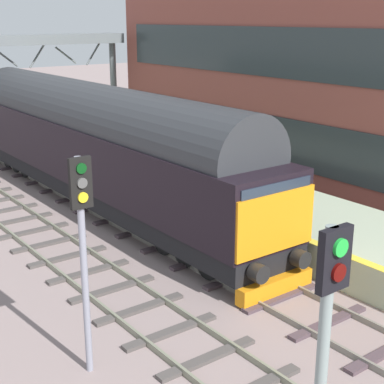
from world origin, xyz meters
name	(u,v)px	position (x,y,z in m)	size (l,w,h in m)	color
ground_plane	(222,269)	(0.00, 0.00, 0.00)	(140.00, 140.00, 0.00)	gray
track_main	(222,267)	(0.00, 0.00, 0.06)	(2.50, 60.00, 0.15)	slate
track_adjacent_west	(126,298)	(-3.24, 0.00, 0.05)	(2.50, 60.00, 0.15)	gray
station_platform	(308,227)	(3.60, 0.00, 0.50)	(4.00, 44.00, 1.01)	#A8B79A
station_building	(364,11)	(9.60, 3.09, 7.23)	(4.47, 28.84, 14.46)	#934A3F
diesel_locomotive	(96,142)	(0.00, 7.49, 2.49)	(2.74, 19.54, 4.68)	black
signal_post_near	(322,383)	(-5.40, -8.20, 3.03)	(0.44, 0.22, 4.92)	gray
signal_post_mid	(83,239)	(-5.40, -2.25, 2.91)	(0.44, 0.22, 4.53)	gray
waiting_passenger	(217,164)	(2.75, 3.67, 1.99)	(0.38, 0.51, 1.64)	#293135
overhead_footbridge	(5,47)	(0.43, 17.60, 5.56)	(12.54, 2.00, 6.14)	slate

